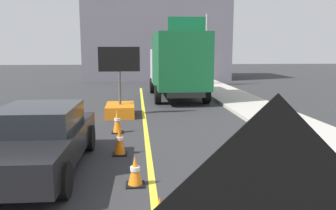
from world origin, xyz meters
The scene contains 8 objects.
arrow_board_trailer centered at (-0.94, 14.46, 0.48)m, with size 1.60×1.82×2.70m.
box_truck centered at (1.88, 18.96, 1.83)m, with size 2.73×6.58×3.40m.
pickup_car centered at (-2.42, 8.39, 0.69)m, with size 2.04×4.47×1.38m.
highway_guide_sign centered at (3.83, 24.80, 3.42)m, with size 2.79×0.18×5.00m.
far_building_block centered at (1.50, 31.96, 3.75)m, with size 12.20×6.46×7.50m, color slate.
traffic_cone_mid_lane centered at (-0.33, 7.33, 0.29)m, with size 0.36×0.36×0.59m.
traffic_cone_far_lane centered at (-0.72, 9.32, 0.36)m, with size 0.36×0.36×0.74m.
traffic_cone_curbside centered at (-0.90, 11.62, 0.37)m, with size 0.36×0.36×0.76m.
Camera 1 is at (-0.28, 1.00, 2.61)m, focal length 36.54 mm.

